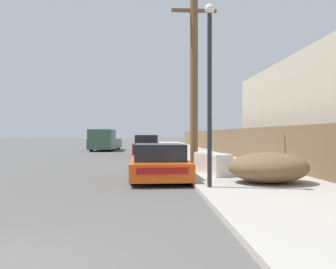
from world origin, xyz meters
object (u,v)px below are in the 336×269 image
(pickup_truck, at_px, (104,140))
(brush_pile, at_px, (269,167))
(street_lamp, at_px, (210,81))
(car_parked_mid, at_px, (146,146))
(utility_pole, at_px, (194,79))
(discarded_fridge, at_px, (212,164))
(car_parked_far, at_px, (147,143))
(parked_sports_car_red, at_px, (159,163))
(pedestrian, at_px, (194,141))

(pickup_truck, distance_m, brush_pile, 21.81)
(street_lamp, bearing_deg, car_parked_mid, 97.13)
(utility_pole, bearing_deg, pickup_truck, 108.94)
(discarded_fridge, bearing_deg, car_parked_mid, 86.59)
(brush_pile, bearing_deg, car_parked_far, 98.86)
(car_parked_far, xyz_separation_m, pickup_truck, (-3.84, -2.27, 0.29))
(parked_sports_car_red, distance_m, pedestrian, 9.65)
(parked_sports_car_red, bearing_deg, street_lamp, -63.56)
(discarded_fridge, distance_m, pedestrian, 9.08)
(pickup_truck, bearing_deg, street_lamp, 108.79)
(discarded_fridge, xyz_separation_m, pedestrian, (0.63, 9.04, 0.56))
(street_lamp, bearing_deg, pedestrian, 83.97)
(street_lamp, distance_m, brush_pile, 3.06)
(car_parked_mid, distance_m, pickup_truck, 8.15)
(pickup_truck, height_order, pedestrian, pedestrian)
(utility_pole, distance_m, brush_pile, 5.15)
(discarded_fridge, height_order, parked_sports_car_red, parked_sports_car_red)
(discarded_fridge, height_order, car_parked_mid, car_parked_mid)
(parked_sports_car_red, xyz_separation_m, brush_pile, (3.10, -1.77, 0.01))
(parked_sports_car_red, height_order, utility_pole, utility_pole)
(car_parked_far, relative_size, street_lamp, 0.87)
(parked_sports_car_red, distance_m, utility_pole, 4.01)
(parked_sports_car_red, height_order, street_lamp, street_lamp)
(utility_pole, bearing_deg, street_lamp, -92.66)
(parked_sports_car_red, relative_size, utility_pole, 0.58)
(utility_pole, bearing_deg, brush_pile, -66.33)
(street_lamp, bearing_deg, pickup_truck, 104.71)
(parked_sports_car_red, distance_m, car_parked_far, 21.02)
(parked_sports_car_red, distance_m, street_lamp, 3.62)
(car_parked_far, relative_size, pickup_truck, 0.72)
(brush_pile, bearing_deg, discarded_fridge, 121.15)
(discarded_fridge, relative_size, car_parked_mid, 0.45)
(pickup_truck, relative_size, street_lamp, 1.22)
(parked_sports_car_red, bearing_deg, car_parked_mid, 91.30)
(utility_pole, distance_m, pedestrian, 7.89)
(car_parked_far, bearing_deg, utility_pole, -88.54)
(brush_pile, xyz_separation_m, pedestrian, (-0.60, 11.08, 0.49))
(discarded_fridge, distance_m, pickup_truck, 19.48)
(parked_sports_car_red, relative_size, pedestrian, 2.27)
(parked_sports_car_red, relative_size, brush_pile, 1.77)
(car_parked_mid, relative_size, pickup_truck, 0.72)
(discarded_fridge, bearing_deg, parked_sports_car_red, 172.86)
(discarded_fridge, relative_size, utility_pole, 0.27)
(discarded_fridge, xyz_separation_m, parked_sports_car_red, (-1.87, -0.26, 0.06))
(discarded_fridge, xyz_separation_m, pickup_truck, (-6.16, 18.48, 0.45))
(pickup_truck, bearing_deg, utility_pole, 113.02)
(discarded_fridge, distance_m, brush_pile, 2.38)
(parked_sports_car_red, xyz_separation_m, pedestrian, (2.50, 9.31, 0.51))
(discarded_fridge, distance_m, car_parked_far, 20.88)
(parked_sports_car_red, relative_size, car_parked_mid, 0.97)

